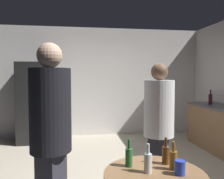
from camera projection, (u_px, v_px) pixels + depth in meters
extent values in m
cube|color=silver|center=(99.00, 82.00, 5.80)|extent=(5.32, 0.06, 2.70)
cube|color=black|center=(35.00, 102.00, 5.17)|extent=(0.70, 0.65, 1.80)
cube|color=#262628|center=(42.00, 100.00, 4.86)|extent=(0.03, 0.03, 0.60)
cylinder|color=#3F141E|center=(210.00, 99.00, 4.77)|extent=(0.08, 0.08, 0.22)
cylinder|color=#3F141E|center=(211.00, 92.00, 4.76)|extent=(0.03, 0.03, 0.09)
cylinder|color=olive|center=(155.00, 175.00, 1.78)|extent=(0.80, 0.80, 0.03)
cylinder|color=#8C5919|center=(173.00, 161.00, 1.84)|extent=(0.06, 0.06, 0.15)
cylinder|color=#8C5919|center=(174.00, 147.00, 1.83)|extent=(0.02, 0.02, 0.08)
cylinder|color=#593314|center=(166.00, 155.00, 1.96)|extent=(0.06, 0.06, 0.15)
cylinder|color=#593314|center=(166.00, 142.00, 1.96)|extent=(0.02, 0.02, 0.08)
cylinder|color=#26662D|center=(129.00, 158.00, 1.91)|extent=(0.06, 0.06, 0.15)
cylinder|color=#26662D|center=(129.00, 144.00, 1.90)|extent=(0.02, 0.02, 0.08)
cylinder|color=silver|center=(148.00, 163.00, 1.78)|extent=(0.06, 0.06, 0.15)
cylinder|color=silver|center=(148.00, 149.00, 1.78)|extent=(0.02, 0.02, 0.08)
cylinder|color=blue|center=(180.00, 168.00, 1.75)|extent=(0.08, 0.08, 0.11)
cylinder|color=black|center=(50.00, 110.00, 1.88)|extent=(0.46, 0.46, 0.69)
sphere|color=#D8AD8C|center=(50.00, 55.00, 1.85)|extent=(0.21, 0.21, 0.21)
cube|color=#2D2D38|center=(158.00, 170.00, 2.64)|extent=(0.28, 0.26, 0.81)
cylinder|color=white|center=(159.00, 108.00, 2.60)|extent=(0.46, 0.46, 0.64)
sphere|color=brown|center=(159.00, 72.00, 2.57)|extent=(0.19, 0.19, 0.19)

